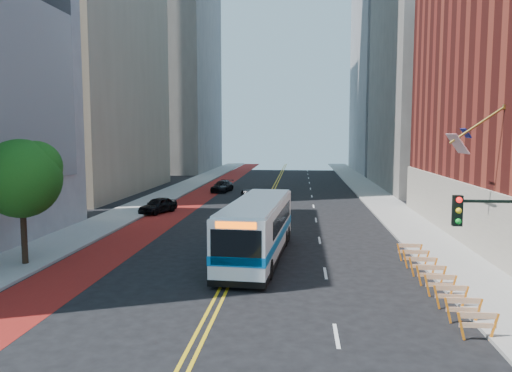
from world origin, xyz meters
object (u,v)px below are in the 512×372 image
object	(u,v)px
traffic_signal	(493,244)
transit_bus	(258,228)
street_tree	(23,175)
car_b	(250,197)
car_a	(158,205)
car_c	(222,186)

from	to	relation	value
traffic_signal	transit_bus	distance (m)	14.96
street_tree	car_b	world-z (taller)	street_tree
transit_bus	car_a	xyz separation A→B (m)	(-10.39, 15.67, -1.05)
car_a	car_c	distance (m)	17.33
traffic_signal	car_a	bearing A→B (deg)	123.81
car_c	transit_bus	bearing A→B (deg)	-69.38
street_tree	transit_bus	size ratio (longest dim) A/B	0.54
car_a	transit_bus	bearing A→B (deg)	-35.36
street_tree	car_a	bearing A→B (deg)	83.97
car_a	car_c	xyz separation A→B (m)	(3.17, 17.03, -0.03)
transit_bus	car_a	world-z (taller)	transit_bus
transit_bus	car_c	size ratio (longest dim) A/B	2.65
transit_bus	car_c	xyz separation A→B (m)	(-7.22, 32.70, -1.08)
street_tree	traffic_signal	world-z (taller)	street_tree
car_a	car_c	size ratio (longest dim) A/B	0.89
car_a	car_c	world-z (taller)	car_a
street_tree	car_a	size ratio (longest dim) A/B	1.60
traffic_signal	car_c	size ratio (longest dim) A/B	1.08
transit_bus	car_a	bearing A→B (deg)	127.65
car_a	traffic_signal	bearing A→B (deg)	-35.08
street_tree	car_c	xyz separation A→B (m)	(5.11, 35.42, -4.23)
traffic_signal	car_a	size ratio (longest dim) A/B	1.21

